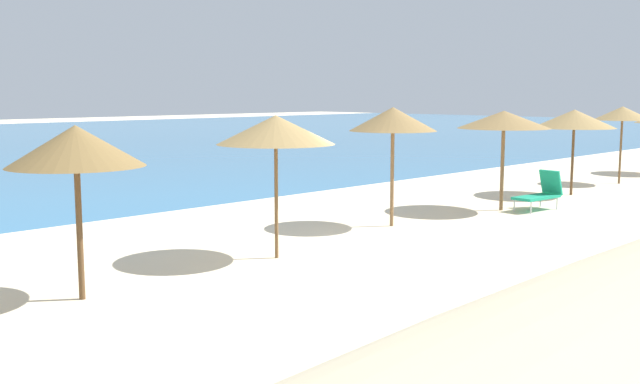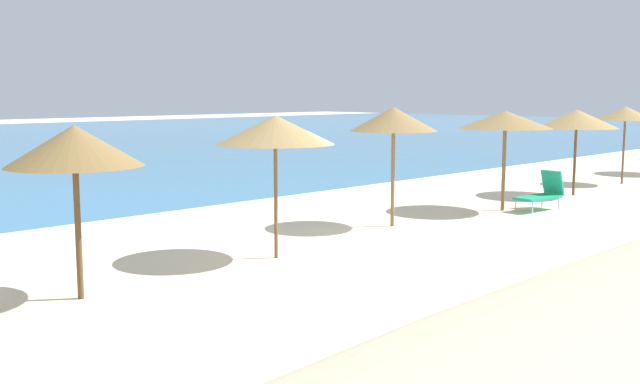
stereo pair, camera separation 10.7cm
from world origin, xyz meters
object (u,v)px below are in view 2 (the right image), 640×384
at_px(beach_umbrella_5, 394,119).
at_px(beach_umbrella_8, 625,114).
at_px(beach_umbrella_6, 505,120).
at_px(lounge_chair_2, 542,193).
at_px(beach_umbrella_7, 577,119).
at_px(beach_umbrella_4, 275,130).
at_px(beach_umbrella_3, 74,146).

distance_m(beach_umbrella_5, beach_umbrella_8, 12.18).
distance_m(beach_umbrella_6, lounge_chair_2, 2.26).
xyz_separation_m(beach_umbrella_5, beach_umbrella_7, (8.21, -0.57, -0.18)).
bearing_deg(beach_umbrella_5, beach_umbrella_7, -3.94).
relative_size(beach_umbrella_6, lounge_chair_2, 1.71).
bearing_deg(beach_umbrella_5, lounge_chair_2, -15.53).
height_order(beach_umbrella_7, lounge_chair_2, beach_umbrella_7).
xyz_separation_m(beach_umbrella_4, beach_umbrella_5, (4.28, 0.61, 0.08)).
distance_m(beach_umbrella_5, beach_umbrella_6, 4.03).
bearing_deg(beach_umbrella_7, beach_umbrella_6, -179.51).
bearing_deg(beach_umbrella_5, beach_umbrella_6, -8.60).
bearing_deg(beach_umbrella_6, lounge_chair_2, -42.22).
distance_m(beach_umbrella_5, lounge_chair_2, 5.38).
height_order(beach_umbrella_6, beach_umbrella_7, beach_umbrella_6).
xyz_separation_m(beach_umbrella_8, lounge_chair_2, (-7.39, -0.91, -1.99)).
relative_size(beach_umbrella_4, beach_umbrella_5, 0.97).
xyz_separation_m(beach_umbrella_6, beach_umbrella_7, (4.22, 0.04, -0.08)).
bearing_deg(beach_umbrella_7, beach_umbrella_3, -179.88).
xyz_separation_m(beach_umbrella_5, beach_umbrella_6, (3.98, -0.60, -0.10)).
distance_m(beach_umbrella_5, beach_umbrella_7, 8.23).
bearing_deg(beach_umbrella_6, beach_umbrella_4, -179.96).
relative_size(beach_umbrella_6, beach_umbrella_7, 1.01).
xyz_separation_m(beach_umbrella_5, lounge_chair_2, (4.78, -1.33, -2.08)).
relative_size(beach_umbrella_3, beach_umbrella_7, 1.01).
bearing_deg(beach_umbrella_6, beach_umbrella_8, 1.25).
distance_m(beach_umbrella_3, lounge_chair_2, 13.28).
xyz_separation_m(beach_umbrella_4, beach_umbrella_8, (16.45, 0.18, -0.02)).
bearing_deg(beach_umbrella_4, lounge_chair_2, -4.55).
bearing_deg(beach_umbrella_3, beach_umbrella_6, -0.01).
bearing_deg(beach_umbrella_5, beach_umbrella_8, -1.99).
bearing_deg(beach_umbrella_8, beach_umbrella_4, -179.36).
bearing_deg(beach_umbrella_3, lounge_chair_2, -3.18).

